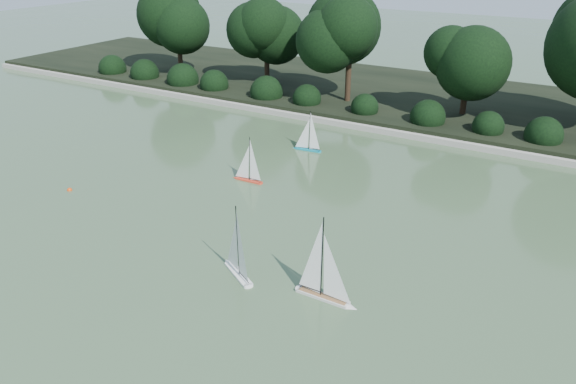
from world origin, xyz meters
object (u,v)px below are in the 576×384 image
(sailboat_white_a, at_px, (236,262))
(sailboat_orange, at_px, (246,173))
(sailboat_white_b, at_px, (328,287))
(race_buoy, at_px, (70,190))
(sailboat_teal, at_px, (306,144))

(sailboat_white_a, distance_m, sailboat_orange, 4.32)
(sailboat_white_a, relative_size, sailboat_white_b, 0.94)
(sailboat_orange, bearing_deg, sailboat_white_b, -40.66)
(race_buoy, bearing_deg, sailboat_white_a, -9.31)
(sailboat_teal, bearing_deg, race_buoy, -123.61)
(sailboat_white_b, bearing_deg, sailboat_teal, 121.88)
(sailboat_white_b, xyz_separation_m, sailboat_orange, (-4.14, 3.56, -0.06))
(sailboat_white_b, bearing_deg, race_buoy, 173.73)
(sailboat_white_b, distance_m, sailboat_teal, 7.42)
(sailboat_white_b, height_order, race_buoy, sailboat_white_b)
(sailboat_white_a, relative_size, sailboat_orange, 1.23)
(sailboat_white_a, height_order, sailboat_orange, sailboat_white_a)
(sailboat_white_a, distance_m, sailboat_white_b, 1.85)
(sailboat_orange, bearing_deg, sailboat_white_a, -57.94)
(sailboat_white_b, xyz_separation_m, sailboat_teal, (-3.92, 6.30, -0.06))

